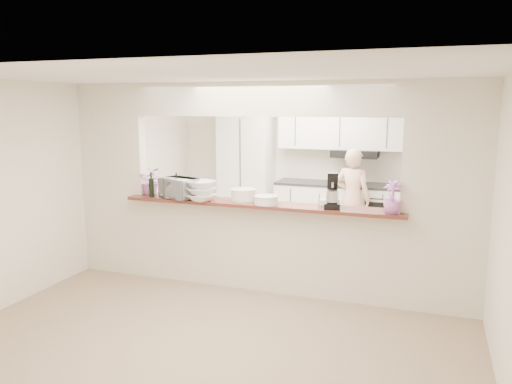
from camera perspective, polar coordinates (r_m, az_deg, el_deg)
The scene contains 19 objects.
floor at distance 6.25m, azimuth 0.53°, elevation -11.00°, with size 6.00×6.00×0.00m, color tan.
tile_overlay at distance 7.65m, azimuth 4.35°, elevation -7.01°, with size 5.00×2.90×0.01m, color beige.
partition at distance 5.88m, azimuth 0.56°, elevation 2.61°, with size 5.00×0.15×2.50m.
bar_counter at distance 6.06m, azimuth 0.53°, elevation -5.93°, with size 3.40×0.38×1.09m.
kitchen_cabinets at distance 8.59m, azimuth 5.30°, elevation 1.49°, with size 3.15×0.62×2.25m.
refrigerator at distance 8.29m, azimuth 20.31°, elevation -0.28°, with size 0.75×0.70×1.70m, color #B4B4B9.
flower_left at distance 6.58m, azimuth -11.86°, elevation 1.29°, with size 0.32×0.28×0.35m, color pink.
wine_bottle_a at distance 6.22m, azimuth -9.06°, elevation 0.39°, with size 0.06×0.06×0.32m.
wine_bottle_b at distance 6.38m, azimuth -11.86°, elevation 0.54°, with size 0.06×0.06×0.32m.
toaster_oven at distance 6.25m, azimuth -8.80°, elevation 0.44°, with size 0.45×0.31×0.25m, color #9F9FA3.
serving_bowls at distance 6.04m, azimuth -6.27°, elevation 0.11°, with size 0.32×0.32×0.24m, color white.
plate_stack_a at distance 6.04m, azimuth -1.45°, elevation -0.30°, with size 0.31×0.31×0.14m.
plate_stack_b at distance 5.81m, azimuth 1.15°, elevation -0.91°, with size 0.29×0.29×0.10m.
red_bowl at distance 6.02m, azimuth 0.59°, elevation -0.64°, with size 0.16×0.16×0.08m, color maroon.
tan_bowl at distance 5.88m, azimuth 1.49°, elevation -0.90°, with size 0.17×0.17×0.08m, color tan.
utensil_caddy at distance 5.77m, azimuth 8.24°, elevation -0.71°, with size 0.23×0.16×0.21m.
stand_mixer at distance 5.65m, azimuth 8.72°, elevation 0.03°, with size 0.22×0.30×0.41m.
flower_right at distance 5.49m, azimuth 15.32°, elevation -0.56°, with size 0.20×0.20×0.36m, color #BA64B7.
person at distance 7.88m, azimuth 10.96°, elevation -0.82°, with size 0.57×0.38×1.57m, color tan.
Camera 1 is at (1.90, -5.52, 2.24)m, focal length 35.00 mm.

